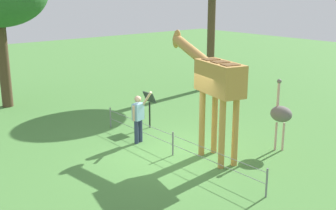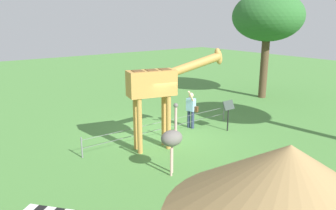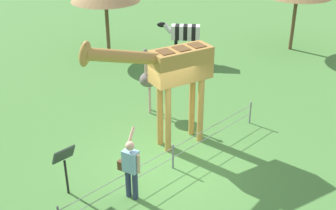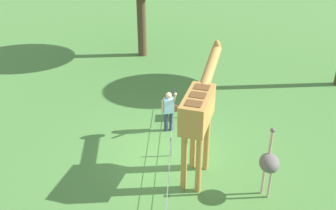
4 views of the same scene
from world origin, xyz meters
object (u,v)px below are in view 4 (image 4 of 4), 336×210
visitor (169,109)px  ostrich (269,163)px  info_sign (203,95)px  giraffe (200,108)px

visitor → ostrich: (-3.35, -2.97, 0.27)m
info_sign → giraffe: bearing=176.1°
giraffe → ostrich: 2.49m
giraffe → info_sign: (3.39, -0.23, -1.38)m
giraffe → visitor: size_ratio=2.14×
visitor → info_sign: (1.02, -1.23, 0.05)m
giraffe → visitor: 2.94m
giraffe → info_sign: 3.67m
giraffe → visitor: giraffe is taller
ostrich → info_sign: (4.37, 1.74, -0.23)m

